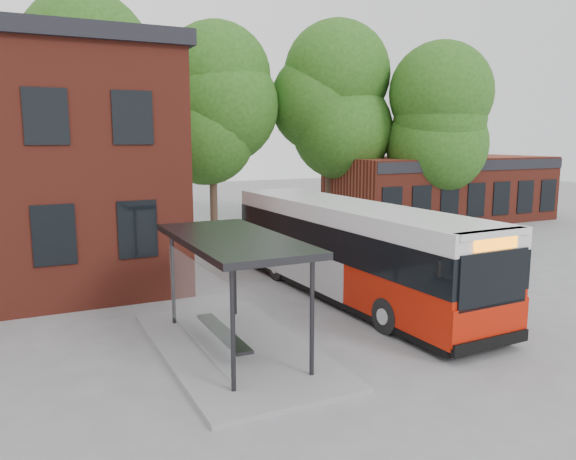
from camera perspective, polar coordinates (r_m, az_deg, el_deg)
name	(u,v)px	position (r m, az deg, el deg)	size (l,w,h in m)	color
ground	(364,314)	(17.09, 7.78, -8.47)	(100.00, 100.00, 0.00)	slate
shop_row	(441,189)	(36.70, 15.30, 4.05)	(14.00, 6.20, 4.00)	maroon
bus_shelter	(234,294)	(13.83, -5.53, -6.45)	(3.60, 7.00, 2.90)	#27272A
bike_rail	(406,234)	(30.24, 11.94, -0.36)	(5.20, 0.10, 0.38)	#27272A
tree_0	(82,131)	(29.65, -20.20, 9.39)	(7.92, 7.92, 11.00)	#224D14
tree_1	(212,137)	(32.12, -7.70, 9.30)	(7.92, 7.92, 10.40)	#224D14
tree_2	(330,132)	(34.09, 4.25, 9.86)	(7.92, 7.92, 11.00)	#224D14
tree_3	(440,147)	(33.74, 15.16, 8.11)	(7.04, 7.04, 9.28)	#224D14
city_bus	(349,251)	(18.51, 6.25, -2.11)	(2.59, 12.13, 3.08)	#B21705
bicycle_0	(385,234)	(28.44, 9.85, -0.41)	(0.58, 1.65, 0.87)	#0D224B
bicycle_1	(391,231)	(28.71, 10.40, -0.15)	(0.50, 1.76, 1.06)	black
bicycle_2	(388,230)	(29.50, 10.15, -0.03)	(0.60, 1.72, 0.91)	#2B2C36
bicycle_3	(416,230)	(29.32, 12.90, -0.03)	(0.50, 1.77, 1.06)	black
bicycle_4	(397,225)	(30.90, 11.00, 0.45)	(0.66, 1.90, 1.00)	black
bicycle_5	(433,228)	(30.06, 14.54, 0.18)	(0.52, 1.84, 1.11)	black
bicycle_6	(437,224)	(31.96, 14.88, 0.58)	(0.64, 1.85, 0.97)	black
bicycle_7	(454,228)	(31.03, 16.50, 0.24)	(0.45, 1.59, 0.96)	black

